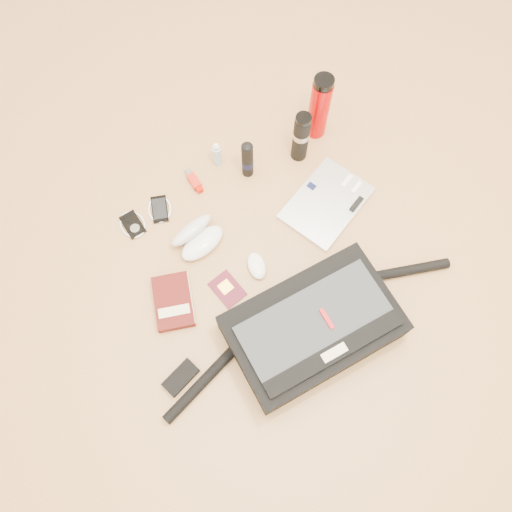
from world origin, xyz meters
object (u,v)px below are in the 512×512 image
object	(u,v)px
messenger_bag	(312,327)
book	(174,302)
laptop	(327,203)
thermos_black	(301,137)
thermos_red	(319,107)

from	to	relation	value
messenger_bag	book	size ratio (longest dim) A/B	5.01
laptop	thermos_black	distance (m)	0.25
book	thermos_black	xyz separation A→B (m)	(0.65, 0.29, 0.10)
book	laptop	bearing A→B (deg)	23.53
laptop	thermos_red	distance (m)	0.34
thermos_black	thermos_red	world-z (taller)	thermos_red
thermos_black	book	bearing A→B (deg)	-155.69
laptop	book	size ratio (longest dim) A/B	1.73
laptop	book	distance (m)	0.64
messenger_bag	laptop	bearing A→B (deg)	51.68
messenger_bag	laptop	distance (m)	0.47
thermos_red	laptop	bearing A→B (deg)	-113.93
messenger_bag	book	bearing A→B (deg)	138.76
laptop	book	world-z (taller)	book
book	thermos_red	world-z (taller)	thermos_red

